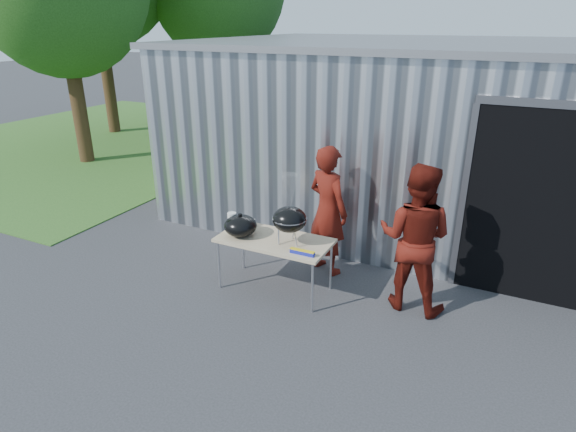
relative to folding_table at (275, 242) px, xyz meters
The scene contains 11 objects.
ground 0.85m from the folding_table, 78.12° to the right, with size 80.00×80.00×0.00m, color #2C2C2E.
building 4.33m from the folding_table, 76.23° to the left, with size 8.20×6.20×3.10m.
grass_patch 10.51m from the folding_table, 148.10° to the left, with size 10.00×12.00×0.02m, color #2D591E.
folding_table is the anchor object (origin of this frame).
kettle_grill 0.52m from the folding_table, ahead, with size 0.45×0.45×0.94m.
grill_lid 0.50m from the folding_table, 167.70° to the right, with size 0.44×0.44×0.32m.
paper_towels 0.65m from the folding_table, behind, with size 0.12×0.12×0.28m, color white.
white_tub 0.59m from the folding_table, 159.46° to the left, with size 0.20×0.15×0.10m, color white.
foil_box 0.58m from the folding_table, 25.79° to the right, with size 0.32×0.05×0.06m.
person_cook 0.95m from the folding_table, 62.77° to the left, with size 0.69×0.45×1.88m, color #53120B.
person_bystander 1.80m from the folding_table, 13.11° to the left, with size 0.92×0.72×1.90m, color #53120B.
Camera 1 is at (2.61, -4.64, 3.44)m, focal length 30.00 mm.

